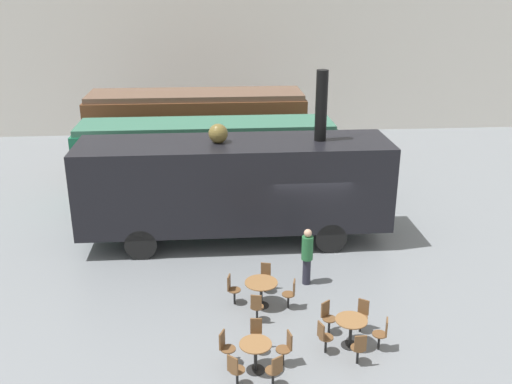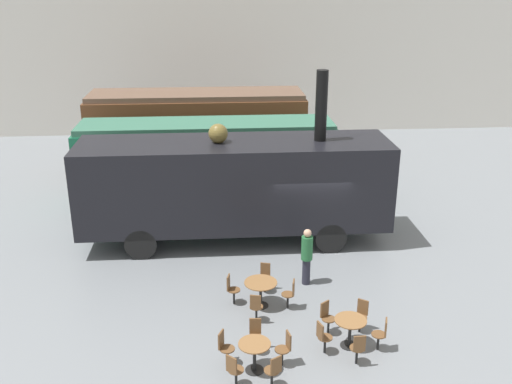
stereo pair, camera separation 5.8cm
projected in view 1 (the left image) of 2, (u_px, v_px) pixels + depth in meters
The scene contains 23 objects.
ground_plane at pixel (307, 244), 19.62m from camera, with size 80.00×80.00×0.00m, color gray.
backdrop_wall at pixel (266, 55), 32.53m from camera, with size 44.00×0.15×9.00m.
passenger_coach_wooden at pixel (197, 124), 26.43m from camera, with size 9.87×2.80×3.74m.
streamlined_locomotive at pixel (228, 155), 22.91m from camera, with size 12.17×2.41×3.30m.
steam_locomotive at pixel (235, 183), 19.24m from camera, with size 10.38×2.64×5.86m.
cafe_table_near at pixel (256, 350), 13.11m from camera, with size 0.76×0.76×0.74m.
cafe_table_mid at pixel (351, 326), 14.00m from camera, with size 0.80×0.80×0.76m.
cafe_table_far at pixel (261, 287), 15.72m from camera, with size 0.91×0.91×0.75m.
cafe_chair_0 at pixel (225, 346), 13.36m from camera, with size 0.40×0.38×0.87m.
cafe_chair_1 at pixel (235, 369), 12.57m from camera, with size 0.40×0.40×0.87m.
cafe_chair_2 at pixel (275, 369), 12.55m from camera, with size 0.39×0.40×0.87m.
cafe_chair_3 at pixel (286, 346), 13.33m from camera, with size 0.38×0.36×0.87m.
cafe_chair_4 at pixel (256, 333), 13.83m from camera, with size 0.36×0.37×0.87m.
cafe_chair_5 at pixel (383, 332), 13.87m from camera, with size 0.39×0.37×0.87m.
cafe_chair_6 at pixel (362, 313), 14.65m from camera, with size 0.40×0.40×0.87m.
cafe_chair_7 at pixel (327, 315), 14.57m from camera, with size 0.40×0.40×0.87m.
cafe_chair_8 at pixel (324, 335), 13.74m from camera, with size 0.39×0.37×0.87m.
cafe_chair_9 at pixel (359, 347), 13.31m from camera, with size 0.36×0.36×0.87m.
cafe_chair_10 at pixel (232, 287), 15.87m from camera, with size 0.38×0.36×0.87m.
cafe_chair_11 at pixel (257, 306), 14.99m from camera, with size 0.36×0.38×0.87m.
cafe_chair_12 at pixel (291, 292), 15.63m from camera, with size 0.38×0.36×0.87m.
cafe_chair_13 at pixel (265, 275), 16.52m from camera, with size 0.36×0.38×0.87m.
visitor_person at pixel (307, 254), 16.77m from camera, with size 0.34×0.34×1.77m.
Camera 1 is at (-3.13, -17.54, 8.58)m, focal length 40.00 mm.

